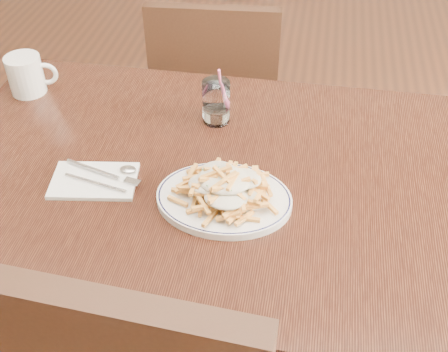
% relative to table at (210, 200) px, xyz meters
% --- Properties ---
extents(table, '(1.20, 0.80, 0.75)m').
position_rel_table_xyz_m(table, '(0.00, 0.00, 0.00)').
color(table, black).
rests_on(table, ground).
extents(chair_far, '(0.42, 0.42, 0.86)m').
position_rel_table_xyz_m(chair_far, '(-0.11, 0.68, -0.19)').
color(chair_far, black).
rests_on(chair_far, ground).
extents(fries_plate, '(0.33, 0.30, 0.02)m').
position_rel_table_xyz_m(fries_plate, '(0.05, -0.08, 0.09)').
color(fries_plate, white).
rests_on(fries_plate, table).
extents(loaded_fries, '(0.24, 0.22, 0.06)m').
position_rel_table_xyz_m(loaded_fries, '(0.05, -0.08, 0.13)').
color(loaded_fries, gold).
rests_on(loaded_fries, fries_plate).
extents(napkin, '(0.19, 0.14, 0.01)m').
position_rel_table_xyz_m(napkin, '(-0.23, -0.07, 0.08)').
color(napkin, white).
rests_on(napkin, table).
extents(cutlery, '(0.18, 0.09, 0.01)m').
position_rel_table_xyz_m(cutlery, '(-0.23, -0.07, 0.09)').
color(cutlery, silver).
rests_on(cutlery, napkin).
extents(water_glass, '(0.06, 0.06, 0.14)m').
position_rel_table_xyz_m(water_glass, '(-0.02, 0.19, 0.12)').
color(water_glass, white).
rests_on(water_glass, table).
extents(coffee_mug, '(0.12, 0.09, 0.10)m').
position_rel_table_xyz_m(coffee_mug, '(-0.51, 0.24, 0.13)').
color(coffee_mug, white).
rests_on(coffee_mug, table).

